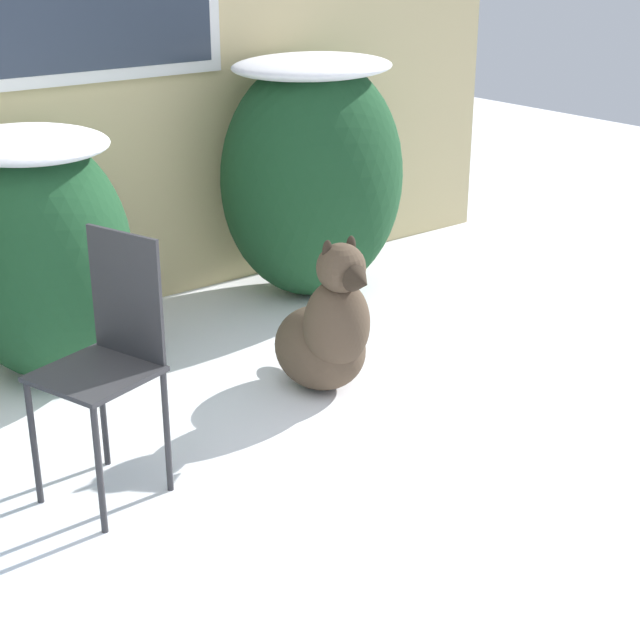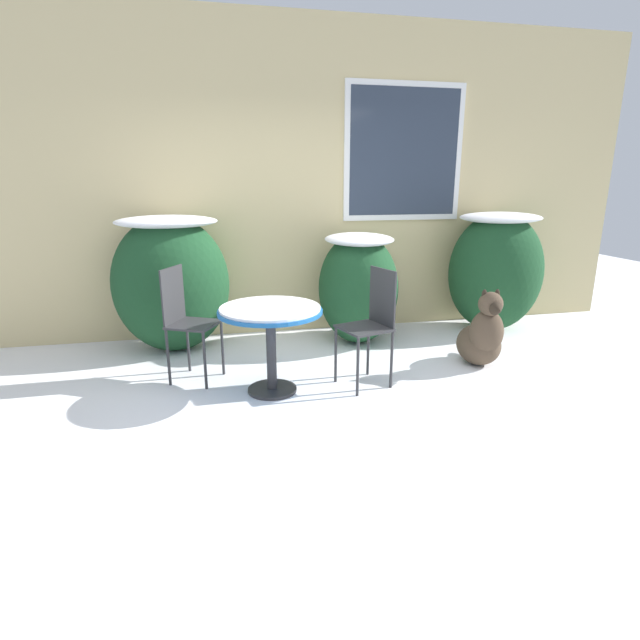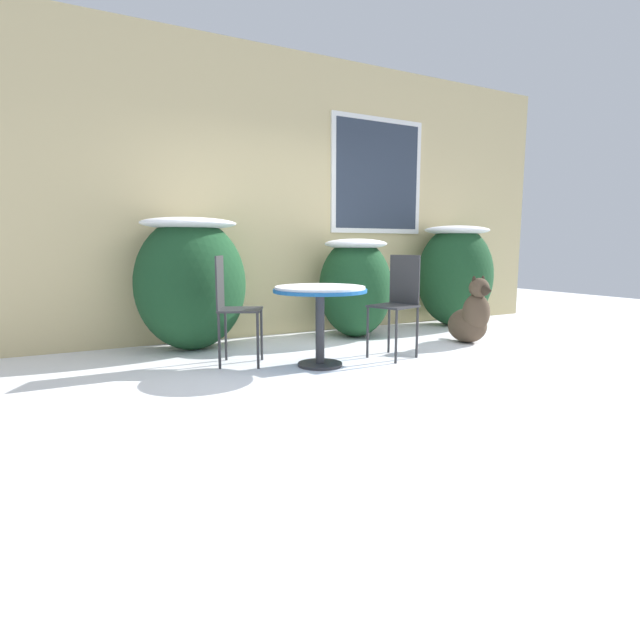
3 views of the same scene
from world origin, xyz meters
The scene contains 9 objects.
ground_plane centered at (0.00, 0.00, 0.00)m, with size 16.00×16.00×0.00m, color white.
house_wall centered at (0.07, 2.20, 1.66)m, with size 8.00×0.10×3.30m.
shrub_left centered at (-1.25, 1.74, 0.71)m, with size 1.13×0.85×1.35m.
shrub_middle centered at (0.63, 1.61, 0.61)m, with size 0.82×0.93×1.15m.
shrub_right centered at (2.27, 1.72, 0.70)m, with size 1.07×0.90×1.33m.
patio_table centered at (-0.42, 0.49, 0.59)m, with size 0.82×0.82×0.71m.
patio_chair_near_table centered at (-1.09, 0.91, 0.55)m, with size 0.50×0.50×0.98m.
patio_chair_far_side centered at (0.41, 0.48, 0.55)m, with size 0.46×0.46×0.98m.
dog centered at (1.54, 0.66, 0.28)m, with size 0.44×0.70×0.75m.
Camera 2 is at (-0.85, -3.29, 1.67)m, focal length 28.00 mm.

